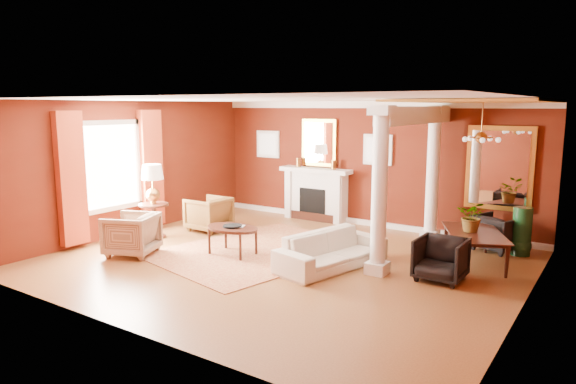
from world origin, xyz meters
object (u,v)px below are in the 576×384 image
Objects in this scene: armchair_leopard at (208,212)px; armchair_stripe at (131,232)px; coffee_table at (233,229)px; dining_table at (476,239)px; side_table at (153,188)px; sofa at (332,244)px.

armchair_stripe is at bearing 3.90° from armchair_leopard.
dining_table reaches higher than coffee_table.
armchair_stripe reaches higher than armchair_leopard.
armchair_stripe reaches higher than coffee_table.
coffee_table is at bearing -2.02° from side_table.
sofa is 1.34× the size of side_table.
dining_table is (6.20, 1.90, -0.61)m from side_table.
sofa is 2.59m from dining_table.
side_table is at bearing -25.19° from armchair_leopard.
dining_table is at bearing 26.57° from coffee_table.
armchair_stripe is 0.53× the size of dining_table.
coffee_table is at bearing 114.68° from sofa.
sofa is 1.28× the size of dining_table.
dining_table reaches higher than sofa.
armchair_leopard is 5.71m from dining_table.
dining_table is at bearing 96.13° from armchair_stripe.
sofa is 1.97m from coffee_table.
side_table reaches higher than armchair_leopard.
sofa is 3.72m from armchair_leopard.
armchair_leopard reaches higher than coffee_table.
sofa is at bearing 89.49° from armchair_stripe.
dining_table is at bearing 98.98° from armchair_leopard.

